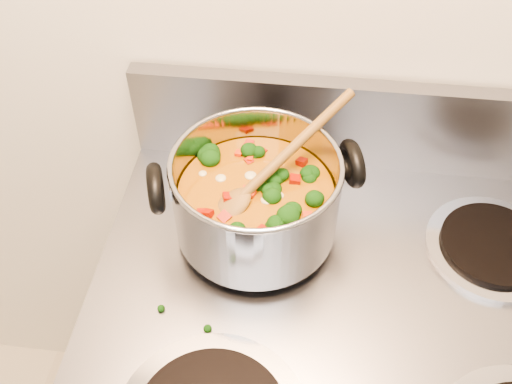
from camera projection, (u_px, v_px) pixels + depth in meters
stockpot at (256, 198)px, 0.81m from camera, size 0.30×0.24×0.15m
wooden_spoon at (263, 176)px, 0.79m from camera, size 0.20×0.21×0.11m
cooktop_crumbs at (326, 218)px, 0.88m from camera, size 0.34×0.13×0.01m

